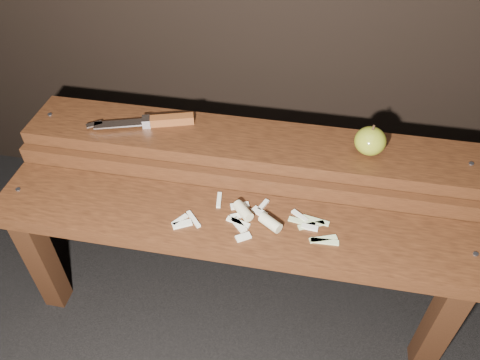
% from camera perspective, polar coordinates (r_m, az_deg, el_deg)
% --- Properties ---
extents(ground, '(60.00, 60.00, 0.00)m').
position_cam_1_polar(ground, '(1.50, -0.44, -14.20)').
color(ground, black).
extents(bench_front_tier, '(1.20, 0.20, 0.42)m').
position_cam_1_polar(bench_front_tier, '(1.17, -1.10, -7.44)').
color(bench_front_tier, black).
rests_on(bench_front_tier, ground).
extents(bench_rear_tier, '(1.20, 0.21, 0.50)m').
position_cam_1_polar(bench_rear_tier, '(1.28, 0.87, 2.03)').
color(bench_rear_tier, black).
rests_on(bench_rear_tier, ground).
extents(apple, '(0.08, 0.08, 0.08)m').
position_cam_1_polar(apple, '(1.21, 15.59, 4.61)').
color(apple, olive).
rests_on(apple, bench_rear_tier).
extents(knife, '(0.28, 0.11, 0.03)m').
position_cam_1_polar(knife, '(1.29, -9.93, 7.11)').
color(knife, brown).
rests_on(knife, bench_rear_tier).
extents(apple_scraps, '(0.40, 0.15, 0.03)m').
position_cam_1_polar(apple_scraps, '(1.12, 2.12, -4.74)').
color(apple_scraps, beige).
rests_on(apple_scraps, bench_front_tier).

